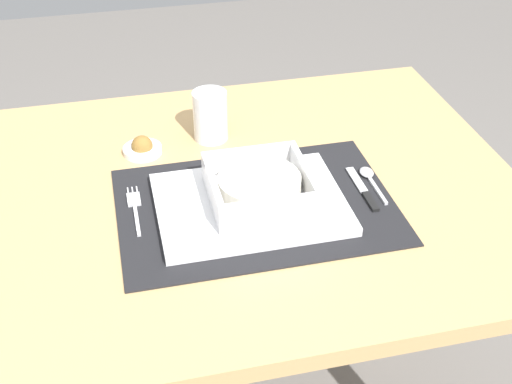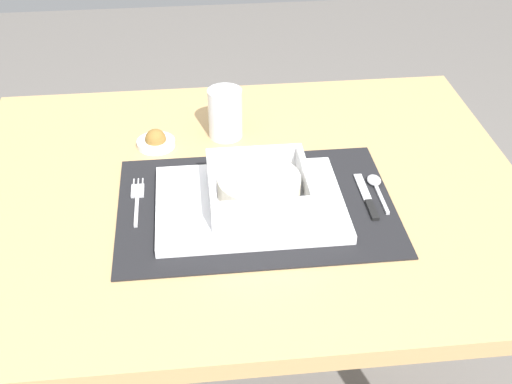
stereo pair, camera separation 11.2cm
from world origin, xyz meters
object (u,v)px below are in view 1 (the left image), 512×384
Objects in this scene: dining_table at (243,235)px; butter_knife at (364,191)px; drinking_glass at (210,117)px; condiment_saucer at (142,148)px; porridge_bowl at (259,188)px; spoon at (369,176)px; fork at (135,206)px.

dining_table is 0.24m from butter_knife.
drinking_glass reaches higher than condiment_saucer.
porridge_bowl is 0.28m from condiment_saucer.
spoon is 0.83× the size of butter_knife.
drinking_glass reaches higher than dining_table.
drinking_glass reaches higher than spoon.
condiment_saucer reaches higher than dining_table.
porridge_bowl reaches higher than condiment_saucer.
drinking_glass is (-0.22, 0.25, 0.04)m from butter_knife.
dining_table is 10.02× the size of drinking_glass.
porridge_bowl is 0.25m from drinking_glass.
butter_knife is (0.39, -0.05, 0.00)m from fork.
drinking_glass reaches higher than porridge_bowl.
spoon is (0.21, 0.04, -0.03)m from porridge_bowl.
drinking_glass is at bearing 131.29° from butter_knife.
spoon is at bearing -5.05° from fork.
porridge_bowl is 1.21× the size of fork.
dining_table is at bearing 103.36° from porridge_bowl.
butter_knife is (0.18, -0.00, -0.04)m from porridge_bowl.
spoon is 0.42m from condiment_saucer.
porridge_bowl reaches higher than spoon.
fork is 0.41m from spoon.
butter_knife is at bearing -10.93° from fork.
spoon is at bearing -40.04° from drinking_glass.
butter_knife is (-0.02, -0.04, -0.00)m from spoon.
drinking_glass is at bearing 97.10° from dining_table.
drinking_glass is (-0.25, 0.21, 0.04)m from spoon.
porridge_bowl reaches higher than dining_table.
dining_table is 13.51× the size of condiment_saucer.
fork is 1.87× the size of condiment_saucer.
porridge_bowl is 0.19m from butter_knife.
condiment_saucer is (-0.13, -0.02, -0.03)m from drinking_glass.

